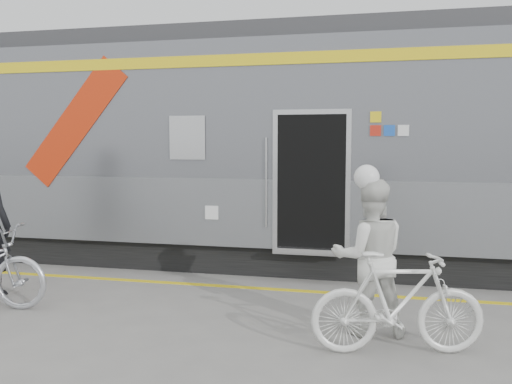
% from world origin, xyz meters
% --- Properties ---
extents(ground, '(90.00, 90.00, 0.00)m').
position_xyz_m(ground, '(0.00, 0.00, 0.00)').
color(ground, slate).
rests_on(ground, ground).
extents(train, '(24.00, 3.17, 4.10)m').
position_xyz_m(train, '(-1.57, 4.19, 2.05)').
color(train, black).
rests_on(train, ground).
extents(safety_strip, '(24.00, 0.12, 0.01)m').
position_xyz_m(safety_strip, '(0.00, 2.15, 0.00)').
color(safety_strip, yellow).
rests_on(safety_strip, ground).
extents(woman, '(0.99, 0.84, 1.77)m').
position_xyz_m(woman, '(1.56, 0.59, 0.88)').
color(woman, silver).
rests_on(woman, ground).
extents(bicycle_right, '(1.85, 0.88, 1.07)m').
position_xyz_m(bicycle_right, '(1.86, 0.04, 0.54)').
color(bicycle_right, silver).
rests_on(bicycle_right, ground).
extents(helmet_woman, '(0.28, 0.28, 0.28)m').
position_xyz_m(helmet_woman, '(1.56, 0.59, 1.91)').
color(helmet_woman, white).
rests_on(helmet_woman, woman).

